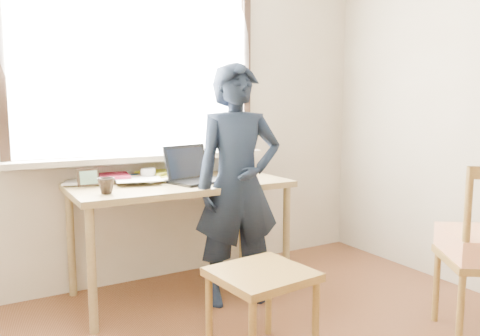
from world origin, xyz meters
TOP-DOWN VIEW (x-y plane):
  - room_shell at (-0.02, 0.20)m, footprint 3.52×4.02m
  - desk at (-0.04, 1.63)m, footprint 1.46×0.73m
  - laptop at (0.05, 1.60)m, footprint 0.43×0.39m
  - mug_white at (-0.20, 1.82)m, footprint 0.15×0.15m
  - mug_dark at (-0.58, 1.45)m, footprint 0.14×0.14m
  - mouse at (0.40, 1.53)m, footprint 0.08×0.06m
  - desk_clutter at (-0.22, 1.82)m, footprint 0.85×0.50m
  - book_a at (-0.38, 1.83)m, footprint 0.29×0.31m
  - book_b at (0.44, 1.91)m, footprint 0.21×0.27m
  - picture_frame at (-0.63, 1.73)m, footprint 0.14×0.03m
  - work_chair at (-0.03, 0.60)m, footprint 0.50×0.48m
  - person at (0.23, 1.30)m, footprint 0.64×0.49m

SIDE VIEW (x-z plane):
  - work_chair at x=-0.03m, z-range 0.16..0.63m
  - desk at x=-0.04m, z-range 0.31..1.09m
  - person at x=0.23m, z-range 0.00..1.57m
  - book_b at x=0.44m, z-range 0.78..0.80m
  - book_a at x=-0.38m, z-range 0.78..0.80m
  - mouse at x=0.40m, z-range 0.78..0.81m
  - desk_clutter at x=-0.22m, z-range 0.78..0.84m
  - mug_white at x=-0.20m, z-range 0.78..0.87m
  - mug_dark at x=-0.58m, z-range 0.78..0.87m
  - picture_frame at x=-0.63m, z-range 0.78..0.89m
  - laptop at x=0.05m, z-range 0.71..0.96m
  - room_shell at x=-0.02m, z-range 0.33..2.94m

